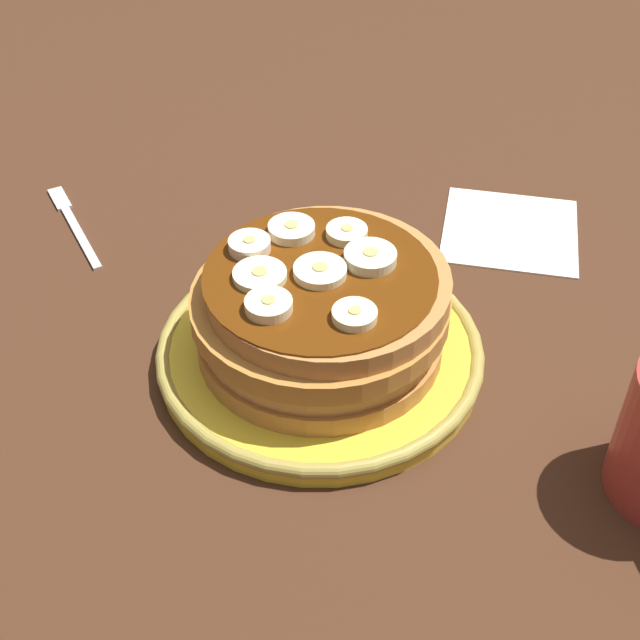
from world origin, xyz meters
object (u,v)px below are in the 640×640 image
at_px(banana_slice_2, 292,230).
at_px(banana_slice_7, 347,233).
at_px(banana_slice_1, 260,276).
at_px(napkin, 510,230).
at_px(banana_slice_3, 370,258).
at_px(banana_slice_4, 269,306).
at_px(plate, 320,351).
at_px(fork, 72,220).
at_px(banana_slice_6, 355,316).
at_px(pancake_stack, 320,311).
at_px(banana_slice_5, 250,246).
at_px(banana_slice_0, 317,269).

relative_size(banana_slice_2, banana_slice_7, 1.13).
height_order(banana_slice_1, napkin, banana_slice_1).
bearing_deg(banana_slice_1, banana_slice_3, 98.19).
distance_m(banana_slice_4, banana_slice_7, 0.09).
xyz_separation_m(plate, fork, (-0.19, -0.19, -0.01)).
bearing_deg(banana_slice_6, pancake_stack, -160.37).
bearing_deg(banana_slice_7, banana_slice_4, -38.45).
bearing_deg(plate, napkin, 128.71).
relative_size(banana_slice_3, fork, 0.28).
height_order(banana_slice_5, banana_slice_6, banana_slice_5).
relative_size(banana_slice_0, banana_slice_7, 1.22).
bearing_deg(banana_slice_6, banana_slice_3, 162.51).
distance_m(plate, napkin, 0.22).
xyz_separation_m(banana_slice_4, banana_slice_6, (0.01, 0.05, -0.00)).
height_order(banana_slice_0, banana_slice_4, banana_slice_4).
bearing_deg(banana_slice_0, banana_slice_3, 102.08).
distance_m(plate, banana_slice_1, 0.08).
bearing_deg(banana_slice_7, napkin, 123.21).
relative_size(banana_slice_0, banana_slice_1, 1.00).
height_order(plate, banana_slice_0, banana_slice_0).
relative_size(plate, banana_slice_0, 6.53).
xyz_separation_m(banana_slice_0, banana_slice_6, (0.05, 0.02, 0.00)).
bearing_deg(banana_slice_3, plate, -73.42).
xyz_separation_m(banana_slice_1, banana_slice_5, (-0.03, -0.01, 0.00)).
height_order(banana_slice_3, fork, banana_slice_3).
bearing_deg(banana_slice_7, banana_slice_2, -100.25).
xyz_separation_m(banana_slice_3, banana_slice_5, (-0.02, -0.08, 0.00)).
bearing_deg(banana_slice_1, fork, -140.52).
height_order(banana_slice_6, fork, banana_slice_6).
bearing_deg(banana_slice_6, banana_slice_0, -159.13).
xyz_separation_m(banana_slice_2, banana_slice_3, (0.04, 0.05, 0.00)).
distance_m(banana_slice_4, fork, 0.28).
distance_m(napkin, fork, 0.37).
bearing_deg(banana_slice_3, banana_slice_0, -77.92).
height_order(pancake_stack, banana_slice_7, banana_slice_7).
bearing_deg(banana_slice_5, banana_slice_6, 38.77).
xyz_separation_m(banana_slice_4, napkin, (-0.17, 0.21, -0.08)).
bearing_deg(fork, banana_slice_5, 43.62).
xyz_separation_m(banana_slice_1, banana_slice_2, (-0.05, 0.02, 0.00)).
bearing_deg(plate, banana_slice_6, 20.34).
xyz_separation_m(banana_slice_2, banana_slice_5, (0.02, -0.03, 0.00)).
relative_size(banana_slice_0, banana_slice_5, 1.23).
distance_m(banana_slice_6, fork, 0.32).
bearing_deg(pancake_stack, napkin, 128.61).
bearing_deg(banana_slice_0, plate, 29.61).
xyz_separation_m(plate, pancake_stack, (-0.00, 0.00, 0.04)).
bearing_deg(banana_slice_2, fork, -128.26).
bearing_deg(banana_slice_1, pancake_stack, 91.68).
xyz_separation_m(banana_slice_0, banana_slice_7, (-0.04, 0.02, 0.00)).
bearing_deg(banana_slice_0, banana_slice_5, -123.48).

